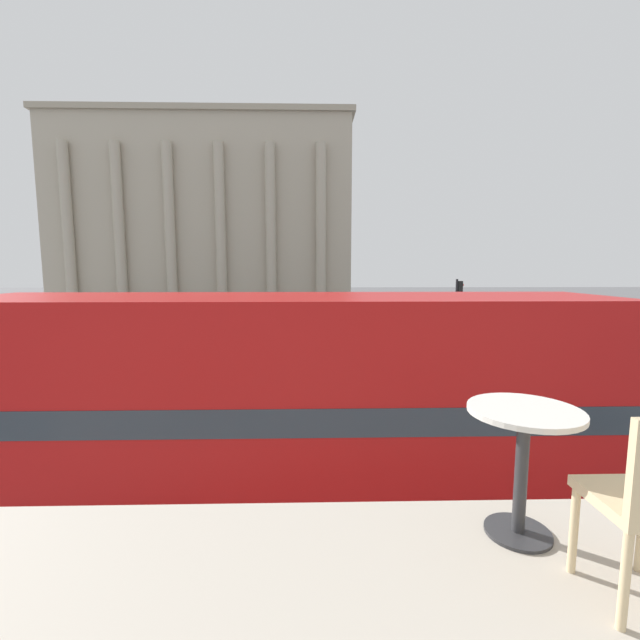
# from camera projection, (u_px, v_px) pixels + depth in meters

# --- Properties ---
(double_decker_bus) EXTENTS (11.05, 2.73, 4.19)m
(double_decker_bus) POSITION_uv_depth(u_px,v_px,m) (293.00, 401.00, 7.62)
(double_decker_bus) COLOR black
(double_decker_bus) RESTS_ON ground_plane
(cafe_dining_table) EXTENTS (0.60, 0.60, 0.73)m
(cafe_dining_table) POSITION_uv_depth(u_px,v_px,m) (523.00, 443.00, 2.34)
(cafe_dining_table) COLOR #2D2D30
(cafe_dining_table) RESTS_ON cafe_floor_slab
(plaza_building_left) EXTENTS (28.07, 15.40, 18.59)m
(plaza_building_left) POSITION_uv_depth(u_px,v_px,m) (214.00, 223.00, 44.59)
(plaza_building_left) COLOR #B2A893
(plaza_building_left) RESTS_ON ground_plane
(traffic_light_near) EXTENTS (0.42, 0.24, 3.76)m
(traffic_light_near) POSITION_uv_depth(u_px,v_px,m) (165.00, 340.00, 13.23)
(traffic_light_near) COLOR black
(traffic_light_near) RESTS_ON ground_plane
(traffic_light_mid) EXTENTS (0.42, 0.24, 4.10)m
(traffic_light_mid) POSITION_uv_depth(u_px,v_px,m) (457.00, 307.00, 22.12)
(traffic_light_mid) COLOR black
(traffic_light_mid) RESTS_ON ground_plane
(car_silver) EXTENTS (4.20, 1.93, 1.35)m
(car_silver) POSITION_uv_depth(u_px,v_px,m) (406.00, 359.00, 18.79)
(car_silver) COLOR black
(car_silver) RESTS_ON ground_plane
(car_white) EXTENTS (4.20, 1.93, 1.35)m
(car_white) POSITION_uv_depth(u_px,v_px,m) (449.00, 334.00, 25.95)
(car_white) COLOR black
(car_white) RESTS_ON ground_plane
(pedestrian_grey) EXTENTS (0.32, 0.32, 1.64)m
(pedestrian_grey) POSITION_uv_depth(u_px,v_px,m) (471.00, 372.00, 15.48)
(pedestrian_grey) COLOR #282B33
(pedestrian_grey) RESTS_ON ground_plane
(pedestrian_yellow) EXTENTS (0.32, 0.32, 1.67)m
(pedestrian_yellow) POSITION_uv_depth(u_px,v_px,m) (218.00, 330.00, 25.57)
(pedestrian_yellow) COLOR #282B33
(pedestrian_yellow) RESTS_ON ground_plane
(pedestrian_blue) EXTENTS (0.32, 0.32, 1.64)m
(pedestrian_blue) POSITION_uv_depth(u_px,v_px,m) (343.00, 321.00, 30.15)
(pedestrian_blue) COLOR #282B33
(pedestrian_blue) RESTS_ON ground_plane
(pedestrian_olive) EXTENTS (0.32, 0.32, 1.67)m
(pedestrian_olive) POSITION_uv_depth(u_px,v_px,m) (544.00, 372.00, 15.37)
(pedestrian_olive) COLOR #282B33
(pedestrian_olive) RESTS_ON ground_plane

